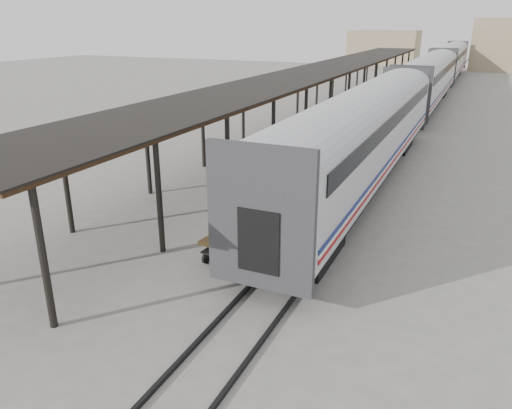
{
  "coord_description": "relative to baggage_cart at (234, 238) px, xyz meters",
  "views": [
    {
      "loc": [
        8.1,
        -15.01,
        7.54
      ],
      "look_at": [
        1.57,
        -0.57,
        1.7
      ],
      "focal_mm": 35.0,
      "sensor_mm": 36.0,
      "label": 1
    }
  ],
  "objects": [
    {
      "name": "train",
      "position": [
        2.11,
        35.08,
        2.04
      ],
      "size": [
        3.45,
        76.01,
        4.01
      ],
      "color": "silver",
      "rests_on": "ground"
    },
    {
      "name": "porter",
      "position": [
        0.11,
        -0.65,
        1.16
      ],
      "size": [
        0.52,
        0.74,
        1.91
      ],
      "primitive_type": "imported",
      "rotation": [
        0.0,
        0.0,
        1.67
      ],
      "color": "navy",
      "rests_on": "baggage_cart"
    },
    {
      "name": "rails",
      "position": [
        2.11,
        35.29,
        -0.59
      ],
      "size": [
        1.54,
        150.0,
        0.12
      ],
      "color": "black",
      "rests_on": "ground"
    },
    {
      "name": "ground",
      "position": [
        -1.09,
        1.29,
        -0.65
      ],
      "size": [
        160.0,
        160.0,
        0.0
      ],
      "primitive_type": "plane",
      "color": "slate",
      "rests_on": "ground"
    },
    {
      "name": "canopy",
      "position": [
        -4.49,
        25.29,
        3.36
      ],
      "size": [
        4.9,
        64.3,
        4.15
      ],
      "color": "#422B19",
      "rests_on": "ground"
    },
    {
      "name": "pedestrian",
      "position": [
        -2.71,
        13.47,
        0.11
      ],
      "size": [
        0.92,
        0.46,
        1.51
      ],
      "primitive_type": "imported",
      "rotation": [
        0.0,
        0.0,
        3.03
      ],
      "color": "black",
      "rests_on": "ground"
    },
    {
      "name": "luggage_tug",
      "position": [
        -2.83,
        22.4,
        -0.04
      ],
      "size": [
        1.28,
        1.68,
        1.32
      ],
      "rotation": [
        0.0,
        0.0,
        0.28
      ],
      "color": "maroon",
      "rests_on": "ground"
    },
    {
      "name": "baggage_cart",
      "position": [
        0.0,
        0.0,
        0.0
      ],
      "size": [
        1.51,
        2.52,
        0.86
      ],
      "rotation": [
        0.0,
        0.0,
        -0.11
      ],
      "color": "brown",
      "rests_on": "ground"
    },
    {
      "name": "building_left",
      "position": [
        -11.09,
        83.29,
        2.35
      ],
      "size": [
        12.0,
        8.0,
        6.0
      ],
      "primitive_type": "cube",
      "color": "tan",
      "rests_on": "ground"
    },
    {
      "name": "suitcase_stack",
      "position": [
        -0.04,
        0.35,
        0.42
      ],
      "size": [
        1.24,
        1.16,
        0.59
      ],
      "rotation": [
        0.0,
        0.0,
        -0.11
      ],
      "color": "#3B3B3D",
      "rests_on": "baggage_cart"
    }
  ]
}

